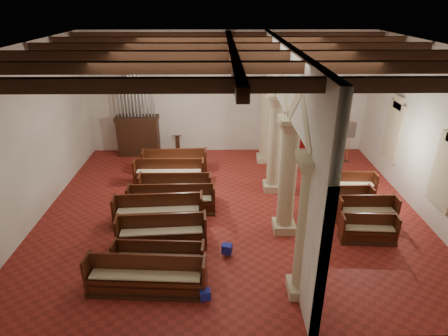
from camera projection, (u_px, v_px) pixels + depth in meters
floor at (231, 208)px, 14.37m from camera, size 14.00×14.00×0.00m
ceiling at (232, 45)px, 11.86m from camera, size 14.00×14.00×0.00m
wall_back at (227, 94)px, 18.56m from camera, size 14.00×0.02×6.00m
wall_front at (241, 233)px, 7.67m from camera, size 14.00×0.02×6.00m
wall_left at (31, 135)px, 13.03m from camera, size 0.02×12.00×6.00m
wall_right at (429, 134)px, 13.20m from camera, size 0.02×12.00×6.00m
ceiling_beams at (232, 51)px, 11.93m from camera, size 13.80×11.80×0.30m
arcade at (283, 119)px, 12.90m from camera, size 0.90×11.90×6.00m
window_right_a at (446, 172)px, 12.18m from camera, size 0.03×1.00×2.20m
window_right_b at (394, 132)px, 15.81m from camera, size 0.03×1.00×2.20m
window_back at (326, 109)px, 18.94m from camera, size 1.00×0.03×2.20m
pipe_organ at (138, 129)px, 18.73m from camera, size 2.10×0.85×4.40m
lectern at (178, 146)px, 19.13m from camera, size 0.44×0.45×1.09m
dossal_curtain at (295, 129)px, 19.30m from camera, size 1.80×0.07×2.17m
processional_banner at (348, 147)px, 18.11m from camera, size 0.49×0.63×2.16m
hymnal_box_a at (205, 295)px, 9.89m from camera, size 0.31×0.27×0.27m
hymnal_box_b at (227, 249)px, 11.66m from camera, size 0.36×0.32×0.30m
hymnal_box_c at (210, 201)px, 14.40m from camera, size 0.35×0.32×0.28m
tube_heater_a at (180, 271)px, 10.85m from camera, size 0.92×0.43×0.09m
tube_heater_b at (131, 288)px, 10.23m from camera, size 1.03×0.35×0.10m
nave_pew_0 at (147, 281)px, 10.19m from camera, size 3.29×0.93×1.10m
nave_pew_1 at (159, 262)px, 10.97m from camera, size 2.69×0.79×0.97m
nave_pew_2 at (162, 237)px, 12.05m from camera, size 2.90×0.93×1.11m
nave_pew_3 at (159, 215)px, 13.21m from camera, size 3.15×0.94×1.14m
nave_pew_4 at (172, 204)px, 13.97m from camera, size 3.24×0.79×1.09m
nave_pew_5 at (176, 192)px, 14.81m from camera, size 2.82×0.75×1.11m
nave_pew_6 at (169, 176)px, 16.17m from camera, size 3.01×0.72×1.07m
nave_pew_7 at (175, 166)px, 17.06m from camera, size 2.92×0.89×1.13m
aisle_pew_0 at (368, 232)px, 12.34m from camera, size 1.86×0.75×0.96m
aisle_pew_1 at (366, 215)px, 13.28m from camera, size 2.07×0.72×1.05m
aisle_pew_2 at (347, 203)px, 14.04m from camera, size 1.82×0.75×1.00m
aisle_pew_3 at (349, 188)px, 15.15m from camera, size 2.10×0.76×1.01m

